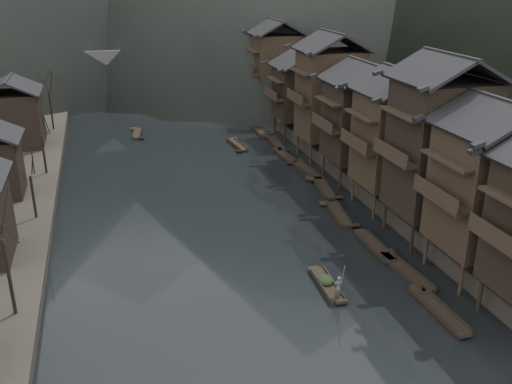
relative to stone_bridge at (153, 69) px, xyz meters
name	(u,v)px	position (x,y,z in m)	size (l,w,h in m)	color
water	(259,298)	(0.00, -72.00, -5.11)	(300.00, 300.00, 0.00)	black
right_bank	(412,121)	(35.00, -32.00, -4.21)	(40.00, 200.00, 1.80)	#2D2823
stilt_houses	(370,105)	(17.28, -52.89, 3.81)	(9.00, 67.60, 16.19)	black
bare_trees	(24,153)	(-17.00, -52.31, 1.25)	(3.87, 61.67, 7.74)	black
moored_sampans	(301,171)	(12.09, -47.00, -4.91)	(3.27, 66.51, 0.47)	black
midriver_boats	(187,139)	(1.30, -30.32, -4.91)	(14.20, 15.53, 0.45)	black
stone_bridge	(153,69)	(0.00, 0.00, 0.00)	(40.00, 6.00, 9.00)	#4C4C4F
hero_sampan	(327,285)	(5.26, -71.85, -4.91)	(1.35, 5.46, 0.44)	black
cargo_heap	(326,276)	(5.25, -71.60, -4.31)	(1.20, 1.57, 0.72)	black
boatman	(338,284)	(5.34, -73.75, -3.80)	(0.63, 0.42, 1.74)	#535356
bamboo_pole	(343,248)	(5.54, -73.75, -0.91)	(0.06, 0.06, 4.54)	#8C7A51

